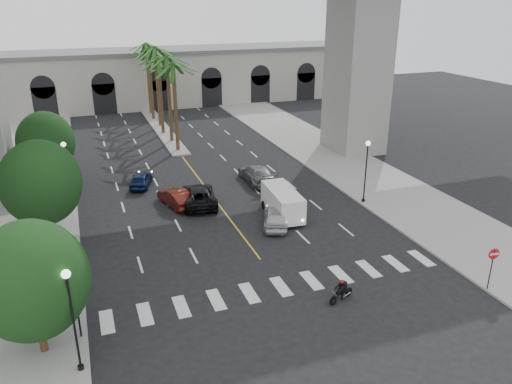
% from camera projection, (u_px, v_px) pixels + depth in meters
% --- Properties ---
extents(ground, '(140.00, 140.00, 0.00)m').
position_uv_depth(ground, '(272.00, 274.00, 30.88)').
color(ground, black).
rests_on(ground, ground).
extents(sidewalk_left, '(8.00, 100.00, 0.15)m').
position_uv_depth(sidewalk_left, '(24.00, 214.00, 39.17)').
color(sidewalk_left, gray).
rests_on(sidewalk_left, ground).
extents(sidewalk_right, '(8.00, 100.00, 0.15)m').
position_uv_depth(sidewalk_right, '(357.00, 171.00, 48.76)').
color(sidewalk_right, gray).
rests_on(sidewalk_right, ground).
extents(median, '(2.00, 24.00, 0.20)m').
position_uv_depth(median, '(162.00, 129.00, 64.06)').
color(median, gray).
rests_on(median, ground).
extents(pier_building, '(71.00, 10.50, 8.50)m').
position_uv_depth(pier_building, '(141.00, 78.00, 77.39)').
color(pier_building, '#B5B0A3').
rests_on(pier_building, ground).
extents(palm_a, '(3.20, 3.20, 10.30)m').
position_uv_depth(palm_a, '(173.00, 68.00, 52.03)').
color(palm_a, '#47331E').
rests_on(palm_a, ground).
extents(palm_b, '(3.20, 3.20, 10.60)m').
position_uv_depth(palm_b, '(167.00, 61.00, 55.45)').
color(palm_b, '#47331E').
rests_on(palm_b, ground).
extents(palm_c, '(3.20, 3.20, 10.10)m').
position_uv_depth(palm_c, '(158.00, 61.00, 59.02)').
color(palm_c, '#47331E').
rests_on(palm_c, ground).
extents(palm_d, '(3.20, 3.20, 10.90)m').
position_uv_depth(palm_d, '(155.00, 51.00, 62.36)').
color(palm_d, '#47331E').
rests_on(palm_d, ground).
extents(palm_e, '(3.20, 3.20, 10.40)m').
position_uv_depth(palm_e, '(149.00, 52.00, 65.94)').
color(palm_e, '#47331E').
rests_on(palm_e, ground).
extents(palm_f, '(3.20, 3.20, 10.70)m').
position_uv_depth(palm_f, '(146.00, 47.00, 69.43)').
color(palm_f, '#47331E').
rests_on(palm_f, ground).
extents(street_tree_near, '(5.20, 5.20, 6.89)m').
position_uv_depth(street_tree_near, '(32.00, 280.00, 22.63)').
color(street_tree_near, '#382616').
rests_on(street_tree_near, ground).
extents(street_tree_mid, '(5.44, 5.44, 7.21)m').
position_uv_depth(street_tree_mid, '(41.00, 183.00, 33.93)').
color(street_tree_mid, '#382616').
rests_on(street_tree_mid, ground).
extents(street_tree_far, '(5.04, 5.04, 6.68)m').
position_uv_depth(street_tree_far, '(46.00, 142.00, 44.53)').
color(street_tree_far, '#382616').
rests_on(street_tree_far, ground).
extents(lamp_post_left_near, '(0.40, 0.40, 5.35)m').
position_uv_depth(lamp_post_left_near, '(72.00, 313.00, 21.69)').
color(lamp_post_left_near, black).
rests_on(lamp_post_left_near, ground).
extents(lamp_post_left_far, '(0.40, 0.40, 5.35)m').
position_uv_depth(lamp_post_left_far, '(67.00, 168.00, 40.04)').
color(lamp_post_left_far, black).
rests_on(lamp_post_left_far, ground).
extents(lamp_post_right, '(0.40, 0.40, 5.35)m').
position_uv_depth(lamp_post_right, '(366.00, 166.00, 40.34)').
color(lamp_post_right, black).
rests_on(lamp_post_right, ground).
extents(traffic_signal_near, '(0.25, 0.18, 3.65)m').
position_uv_depth(traffic_signal_near, '(75.00, 296.00, 24.17)').
color(traffic_signal_near, black).
rests_on(traffic_signal_near, ground).
extents(traffic_signal_far, '(0.25, 0.18, 3.65)m').
position_uv_depth(traffic_signal_far, '(73.00, 258.00, 27.66)').
color(traffic_signal_far, black).
rests_on(traffic_signal_far, ground).
extents(motorcycle_rider, '(1.78, 0.80, 1.35)m').
position_uv_depth(motorcycle_rider, '(342.00, 291.00, 28.03)').
color(motorcycle_rider, black).
rests_on(motorcycle_rider, ground).
extents(car_a, '(3.23, 4.71, 1.49)m').
position_uv_depth(car_a, '(276.00, 216.00, 37.19)').
color(car_a, '#B4B4B9').
rests_on(car_a, ground).
extents(car_b, '(2.58, 4.57, 1.43)m').
position_uv_depth(car_b, '(176.00, 198.00, 40.76)').
color(car_b, '#571711').
rests_on(car_b, ground).
extents(car_c, '(3.33, 5.92, 1.56)m').
position_uv_depth(car_c, '(199.00, 195.00, 41.00)').
color(car_c, black).
rests_on(car_c, ground).
extents(car_d, '(2.29, 5.57, 1.61)m').
position_uv_depth(car_d, '(257.00, 174.00, 45.92)').
color(car_d, slate).
rests_on(car_d, ground).
extents(car_e, '(2.77, 4.26, 1.35)m').
position_uv_depth(car_e, '(141.00, 179.00, 44.90)').
color(car_e, '#0E1B44').
rests_on(car_e, ground).
extents(cargo_van, '(2.36, 5.29, 2.21)m').
position_uv_depth(cargo_van, '(283.00, 202.00, 38.53)').
color(cargo_van, white).
rests_on(cargo_van, ground).
extents(do_not_enter_sign, '(0.68, 0.14, 2.79)m').
position_uv_depth(do_not_enter_sign, '(493.00, 261.00, 28.39)').
color(do_not_enter_sign, black).
rests_on(do_not_enter_sign, ground).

